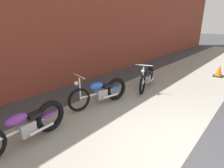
{
  "coord_description": "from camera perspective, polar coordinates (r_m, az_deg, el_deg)",
  "views": [
    {
      "loc": [
        -3.04,
        -0.7,
        2.38
      ],
      "look_at": [
        0.58,
        2.36,
        0.75
      ],
      "focal_mm": 29.18,
      "sensor_mm": 36.0,
      "label": 1
    }
  ],
  "objects": [
    {
      "name": "motorcycle_black",
      "position": [
        7.04,
        11.08,
        2.24
      ],
      "size": [
        1.94,
        0.84,
        1.03
      ],
      "rotation": [
        0.0,
        0.0,
        3.45
      ],
      "color": "black",
      "rests_on": "ground"
    },
    {
      "name": "brick_building_wall",
      "position": [
        6.65,
        -24.08,
        20.4
      ],
      "size": [
        36.0,
        0.5,
        5.44
      ],
      "primitive_type": "cube",
      "color": "brown",
      "rests_on": "ground"
    },
    {
      "name": "traffic_cone",
      "position": [
        9.6,
        30.5,
        3.48
      ],
      "size": [
        0.4,
        0.4,
        0.55
      ],
      "color": "orange",
      "rests_on": "ground"
    },
    {
      "name": "motorcycle_purple",
      "position": [
        4.14,
        -24.35,
        -11.44
      ],
      "size": [
        2.01,
        0.58,
        1.03
      ],
      "rotation": [
        0.0,
        0.0,
        3.23
      ],
      "color": "black",
      "rests_on": "ground"
    },
    {
      "name": "sidewalk_slab",
      "position": [
        4.57,
        1.16,
        -12.36
      ],
      "size": [
        36.0,
        3.5,
        0.01
      ],
      "primitive_type": "cube",
      "color": "gray",
      "rests_on": "ground"
    },
    {
      "name": "motorcycle_blue",
      "position": [
        5.46,
        -2.72,
        -2.32
      ],
      "size": [
        1.98,
        0.73,
        1.03
      ],
      "rotation": [
        0.0,
        0.0,
        2.92
      ],
      "color": "black",
      "rests_on": "ground"
    },
    {
      "name": "ground_plane",
      "position": [
        3.92,
        22.79,
        -20.09
      ],
      "size": [
        80.0,
        80.0,
        0.0
      ],
      "primitive_type": "plane",
      "color": "#38383A"
    }
  ]
}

